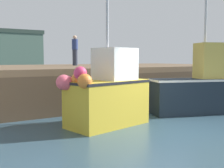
# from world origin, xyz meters

# --- Properties ---
(ground) EXTENTS (120.00, 160.00, 0.10)m
(ground) POSITION_xyz_m (0.00, 0.00, -0.05)
(ground) COLOR #2D4756
(pier) EXTENTS (14.75, 8.70, 1.79)m
(pier) POSITION_xyz_m (2.63, 7.39, 1.50)
(pier) COLOR brown
(pier) RESTS_ON ground
(fishing_boat_near_right) EXTENTS (3.09, 1.86, 4.79)m
(fishing_boat_near_right) POSITION_xyz_m (-1.39, 1.56, 1.05)
(fishing_boat_near_right) COLOR gold
(fishing_boat_near_right) RESTS_ON ground
(fishing_boat_mid) EXTENTS (4.41, 2.44, 5.57)m
(fishing_boat_mid) POSITION_xyz_m (3.07, 1.29, 1.04)
(fishing_boat_mid) COLOR #19232D
(fishing_boat_mid) RESTS_ON ground
(dockworker) EXTENTS (0.34, 0.34, 1.72)m
(dockworker) POSITION_xyz_m (0.79, 8.73, 2.65)
(dockworker) COLOR #2D3342
(dockworker) RESTS_ON pier
(warehouse) EXTENTS (7.13, 4.27, 5.93)m
(warehouse) POSITION_xyz_m (2.87, 32.73, 2.98)
(warehouse) COLOR #4C6656
(warehouse) RESTS_ON ground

